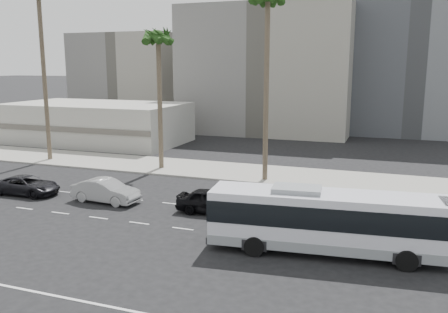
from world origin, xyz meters
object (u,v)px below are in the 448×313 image
at_px(car_a, 212,201).
at_px(palm_near, 268,0).
at_px(palm_mid, 158,39).
at_px(city_bus, 326,219).
at_px(car_c, 27,185).
at_px(car_b, 106,191).

height_order(car_a, palm_near, palm_near).
bearing_deg(palm_mid, palm_near, -6.43).
distance_m(city_bus, palm_mid, 25.40).
relative_size(city_bus, car_c, 2.43).
bearing_deg(car_b, city_bus, -100.27).
height_order(city_bus, palm_near, palm_near).
xyz_separation_m(car_c, palm_mid, (5.51, 11.47, 11.34)).
height_order(city_bus, car_b, city_bus).
xyz_separation_m(car_b, palm_mid, (-1.34, 11.21, 11.21)).
bearing_deg(car_a, car_b, 88.52).
bearing_deg(city_bus, car_c, 164.68).
height_order(car_a, palm_mid, palm_mid).
distance_m(car_a, palm_mid, 18.36).
xyz_separation_m(city_bus, palm_near, (-7.04, 14.11, 13.01)).
xyz_separation_m(car_a, palm_near, (0.98, 9.82, 14.03)).
bearing_deg(car_c, palm_near, -58.56).
relative_size(car_b, car_c, 0.99).
height_order(car_c, palm_mid, palm_mid).
height_order(city_bus, car_a, city_bus).
height_order(city_bus, car_c, city_bus).
xyz_separation_m(car_a, palm_mid, (-9.50, 11.00, 11.22)).
bearing_deg(city_bus, palm_near, 110.63).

